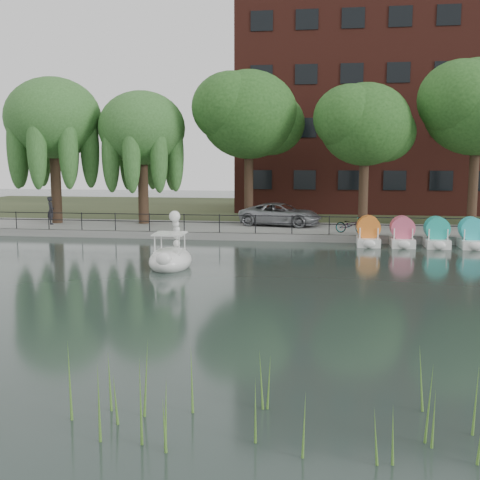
% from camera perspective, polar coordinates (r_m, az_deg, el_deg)
% --- Properties ---
extents(ground_plane, '(120.00, 120.00, 0.00)m').
position_cam_1_polar(ground_plane, '(20.13, -3.07, -5.20)').
color(ground_plane, '#303F3B').
extents(promenade, '(40.00, 6.00, 0.40)m').
position_cam_1_polar(promenade, '(35.69, 1.99, 0.91)').
color(promenade, gray).
rests_on(promenade, ground_plane).
extents(kerb, '(40.00, 0.25, 0.40)m').
position_cam_1_polar(kerb, '(32.79, 1.42, 0.28)').
color(kerb, gray).
rests_on(kerb, ground_plane).
extents(land_strip, '(60.00, 22.00, 0.36)m').
position_cam_1_polar(land_strip, '(49.56, 3.78, 2.85)').
color(land_strip, '#47512D').
rests_on(land_strip, ground_plane).
extents(railing, '(32.00, 0.05, 1.00)m').
position_cam_1_polar(railing, '(32.87, 1.47, 1.96)').
color(railing, black).
rests_on(railing, promenade).
extents(apartment_building, '(20.00, 10.07, 18.00)m').
position_cam_1_polar(apartment_building, '(49.51, 12.21, 13.33)').
color(apartment_building, '#4C1E16').
rests_on(apartment_building, land_strip).
extents(willow_left, '(5.88, 5.88, 9.01)m').
position_cam_1_polar(willow_left, '(39.57, -17.29, 10.93)').
color(willow_left, '#473323').
rests_on(willow_left, promenade).
extents(willow_mid, '(5.32, 5.32, 8.15)m').
position_cam_1_polar(willow_mid, '(38.00, -9.29, 10.37)').
color(willow_mid, '#473323').
rests_on(willow_mid, promenade).
extents(broadleaf_center, '(6.00, 6.00, 9.25)m').
position_cam_1_polar(broadleaf_center, '(37.61, 0.84, 11.74)').
color(broadleaf_center, '#473323').
rests_on(broadleaf_center, promenade).
extents(broadleaf_right, '(5.40, 5.40, 8.32)m').
position_cam_1_polar(broadleaf_right, '(36.81, 11.79, 10.61)').
color(broadleaf_right, '#473323').
rests_on(broadleaf_right, promenade).
extents(broadleaf_far, '(6.30, 6.30, 9.71)m').
position_cam_1_polar(broadleaf_far, '(38.78, 21.58, 11.58)').
color(broadleaf_far, '#473323').
rests_on(broadleaf_far, promenade).
extents(minivan, '(3.70, 6.07, 1.57)m').
position_cam_1_polar(minivan, '(36.47, 3.88, 2.60)').
color(minivan, gray).
rests_on(minivan, promenade).
extents(bicycle, '(1.17, 1.82, 1.00)m').
position_cam_1_polar(bicycle, '(33.38, 10.47, 1.50)').
color(bicycle, gray).
rests_on(bicycle, promenade).
extents(pedestrian, '(0.80, 0.86, 1.98)m').
position_cam_1_polar(pedestrian, '(38.82, -17.51, 2.88)').
color(pedestrian, black).
rests_on(pedestrian, promenade).
extents(swan_boat, '(1.78, 2.84, 2.29)m').
position_cam_1_polar(swan_boat, '(25.01, -6.59, -1.48)').
color(swan_boat, white).
rests_on(swan_boat, ground_plane).
extents(pedal_boat_row, '(9.65, 1.70, 1.40)m').
position_cam_1_polar(pedal_boat_row, '(32.18, 19.64, 0.40)').
color(pedal_boat_row, white).
rests_on(pedal_boat_row, ground_plane).
extents(reed_bank, '(24.00, 2.40, 1.20)m').
position_cam_1_polar(reed_bank, '(10.66, -2.60, -13.96)').
color(reed_bank, '#669938').
rests_on(reed_bank, ground_plane).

